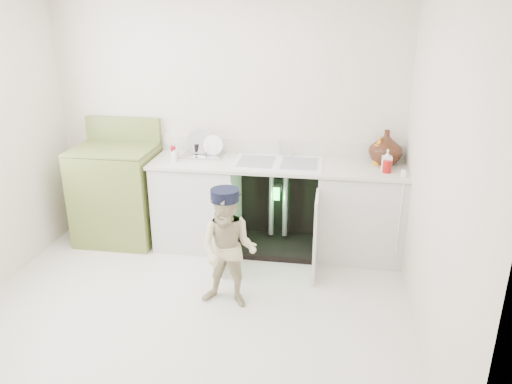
% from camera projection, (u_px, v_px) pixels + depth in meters
% --- Properties ---
extents(ground, '(3.50, 3.50, 0.00)m').
position_uv_depth(ground, '(191.00, 310.00, 4.03)').
color(ground, silver).
rests_on(ground, ground).
extents(room_shell, '(6.00, 5.50, 1.26)m').
position_uv_depth(room_shell, '(183.00, 163.00, 3.59)').
color(room_shell, silver).
rests_on(room_shell, ground).
extents(counter_run, '(2.44, 1.02, 1.22)m').
position_uv_depth(counter_run, '(280.00, 204.00, 4.90)').
color(counter_run, silver).
rests_on(counter_run, ground).
extents(avocado_stove, '(0.79, 0.65, 1.23)m').
position_uv_depth(avocado_stove, '(118.00, 193.00, 5.10)').
color(avocado_stove, olive).
rests_on(avocado_stove, ground).
extents(repair_worker, '(0.59, 0.93, 1.00)m').
position_uv_depth(repair_worker, '(228.00, 249.00, 3.95)').
color(repair_worker, beige).
rests_on(repair_worker, ground).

